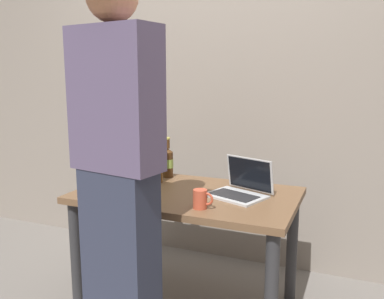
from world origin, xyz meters
TOP-DOWN VIEW (x-y plane):
  - desk at (0.00, 0.00)m, footprint 1.24×0.73m
  - laptop at (0.30, 0.06)m, footprint 0.38×0.35m
  - beer_bottle_dark at (-0.25, 0.13)m, footprint 0.07×0.07m
  - beer_bottle_brown at (-0.26, 0.28)m, footprint 0.07×0.07m
  - beer_bottle_green at (-0.40, 0.26)m, footprint 0.08×0.08m
  - beer_bottle_amber at (-0.42, 0.11)m, footprint 0.07×0.07m
  - person_figure at (-0.09, -0.57)m, footprint 0.43×0.32m
  - coffee_mug at (0.18, -0.24)m, footprint 0.11×0.07m
  - back_wall at (0.00, 0.76)m, footprint 6.00×0.10m

SIDE VIEW (x-z plane):
  - desk at x=0.00m, z-range 0.24..0.95m
  - laptop at x=0.30m, z-range 0.65..0.85m
  - coffee_mug at x=0.18m, z-range 0.70..0.80m
  - beer_bottle_brown at x=-0.26m, z-range 0.67..0.93m
  - beer_bottle_green at x=-0.40m, z-range 0.66..0.97m
  - beer_bottle_amber at x=-0.42m, z-range 0.67..0.99m
  - beer_bottle_dark at x=-0.25m, z-range 0.67..0.98m
  - person_figure at x=-0.09m, z-range 0.05..1.88m
  - back_wall at x=0.00m, z-range 0.00..2.60m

